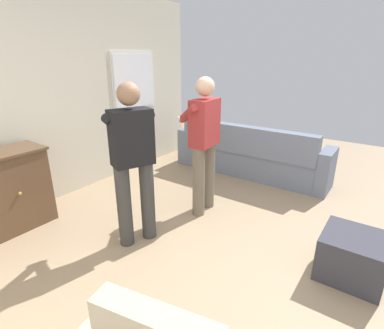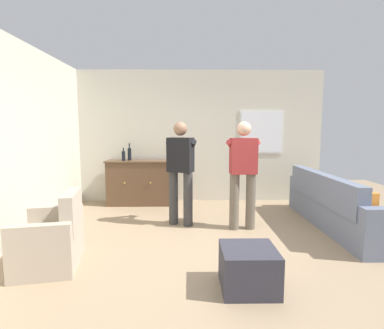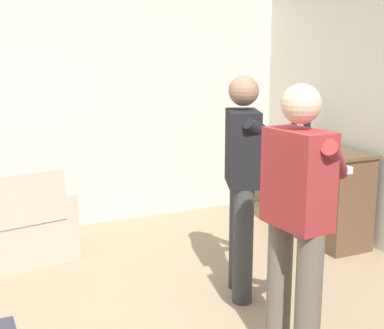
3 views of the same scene
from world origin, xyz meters
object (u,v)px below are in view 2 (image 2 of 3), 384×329
Objects in this scene: sideboard_cabinet at (139,182)px; ottoman at (249,268)px; person_standing_left at (181,168)px; armchair at (52,240)px; bottle_liquor_amber at (123,156)px; bottle_wine_green at (130,154)px; couch at (331,207)px; person_standing_right at (243,170)px.

sideboard_cabinet is 2.47× the size of ottoman.
armchair is at bearing -135.32° from person_standing_left.
bottle_liquor_amber is 0.16× the size of person_standing_left.
armchair is at bearing -97.36° from bottle_wine_green.
person_standing_left reaches higher than couch.
couch is 2.49m from person_standing_left.
ottoman is (2.16, -0.56, -0.08)m from armchair.
person_standing_right is (-1.44, -0.05, 0.60)m from couch.
bottle_wine_green reaches higher than couch.
bottle_wine_green reaches higher than bottle_liquor_amber.
bottle_liquor_amber is at bearing 145.09° from person_standing_right.
person_standing_right reaches higher than sideboard_cabinet.
bottle_wine_green is 0.21× the size of person_standing_left.
bottle_liquor_amber is 3.89m from ottoman.
sideboard_cabinet is 3.76× the size of bottle_wine_green.
sideboard_cabinet is (-3.30, 1.52, 0.13)m from couch.
bottle_liquor_amber is 1.77m from person_standing_left.
bottle_wine_green is (0.37, 2.83, 0.77)m from armchair.
sideboard_cabinet is (0.56, 2.79, 0.17)m from armchair.
person_standing_right is at bearing -12.45° from person_standing_left.
bottle_liquor_amber is at bearing -138.88° from bottle_wine_green.
person_standing_right is at bearing -177.98° from couch.
couch is 2.50m from ottoman.
bottle_wine_green reaches higher than ottoman.
couch is 2.63× the size of armchair.
armchair is 2.15m from person_standing_left.
bottle_wine_green is 0.14m from bottle_liquor_amber.
sideboard_cabinet is 0.79× the size of person_standing_left.
armchair is at bearing -101.36° from sideboard_cabinet.
armchair is 0.74× the size of sideboard_cabinet.
sideboard_cabinet is at bearing 78.64° from armchair.
bottle_liquor_amber is at bearing 120.05° from ottoman.
bottle_liquor_amber reaches higher than sideboard_cabinet.
ottoman is 1.94m from person_standing_right.
couch reaches higher than ottoman.
person_standing_right is (2.16, -1.51, -0.09)m from bottle_liquor_amber.
bottle_wine_green is (-3.50, 1.55, 0.72)m from couch.
bottle_wine_green is at bearing 142.08° from person_standing_right.
bottle_wine_green reaches higher than sideboard_cabinet.
bottle_liquor_amber is (-0.30, -0.06, 0.56)m from sideboard_cabinet.
sideboard_cabinet is 5.06× the size of bottle_liquor_amber.
bottle_liquor_amber is at bearing -169.25° from sideboard_cabinet.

